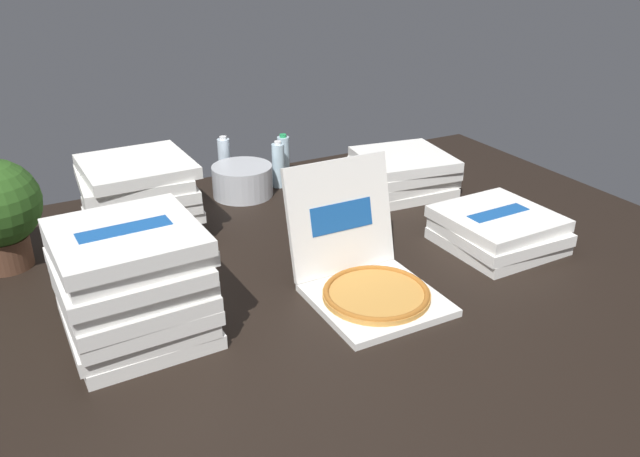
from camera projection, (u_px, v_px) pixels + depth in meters
name	position (u px, v px, depth m)	size (l,w,h in m)	color
ground_plane	(330.00, 275.00, 2.40)	(3.20, 2.40, 0.02)	black
open_pizza_box	(366.00, 273.00, 2.22)	(0.42, 0.53, 0.43)	white
pizza_stack_right_mid	(139.00, 199.00, 2.62)	(0.46, 0.45, 0.33)	white
pizza_stack_left_near	(402.00, 172.00, 3.12)	(0.47, 0.47, 0.19)	white
pizza_stack_center_far	(133.00, 284.00, 1.94)	(0.45, 0.46, 0.38)	white
pizza_stack_right_far	(498.00, 230.00, 2.57)	(0.43, 0.45, 0.15)	white
ice_bucket	(243.00, 181.00, 3.07)	(0.29, 0.29, 0.15)	#B7BABF
water_bottle_0	(278.00, 165.00, 3.16)	(0.06, 0.06, 0.24)	silver
water_bottle_1	(224.00, 160.00, 3.23)	(0.06, 0.06, 0.24)	silver
water_bottle_2	(284.00, 157.00, 3.26)	(0.06, 0.06, 0.24)	silver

